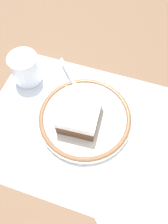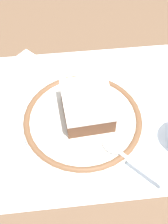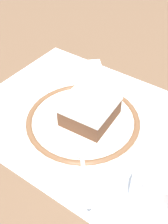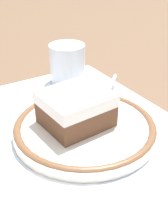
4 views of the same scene
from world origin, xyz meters
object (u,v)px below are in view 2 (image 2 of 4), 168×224
Objects in this scene: plate at (84,121)px; cake_slice at (87,105)px; napkin at (23,80)px; spoon at (123,154)px.

cake_slice reaches higher than plate.
napkin is (0.12, -0.11, -0.04)m from cake_slice.
plate is 2.15× the size of cake_slice.
plate is 1.56× the size of napkin.
napkin is (0.16, -0.20, -0.02)m from spoon.
spoon is (-0.05, 0.09, -0.02)m from cake_slice.
cake_slice is at bearing -125.58° from plate.
cake_slice reaches higher than napkin.
cake_slice is 0.16m from napkin.
napkin is (0.11, -0.12, -0.01)m from plate.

